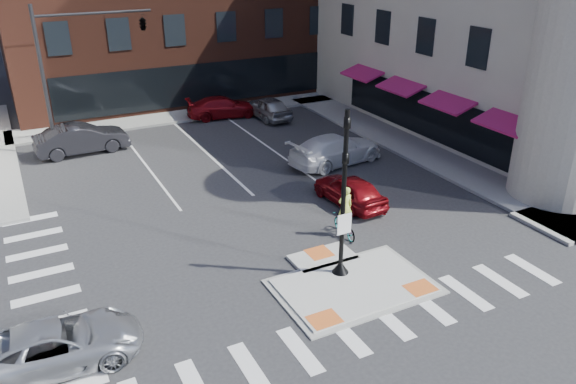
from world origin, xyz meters
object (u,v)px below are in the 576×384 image
red_sedan (350,190)px  white_pickup (336,149)px  bg_car_dark (82,139)px  bg_car_silver (268,107)px  cyclist (345,220)px  silver_suv (56,345)px  bg_car_red (223,107)px

red_sedan → white_pickup: 5.06m
bg_car_dark → bg_car_silver: (12.03, 1.27, -0.09)m
bg_car_dark → bg_car_silver: bg_car_dark is taller
red_sedan → cyclist: size_ratio=1.86×
white_pickup → bg_car_silver: (0.31, 9.12, -0.04)m
silver_suv → bg_car_silver: bg_car_silver is taller
cyclist → bg_car_red: bearing=-90.7°
red_sedan → white_pickup: white_pickup is taller
bg_car_dark → cyclist: bearing=-155.3°
bg_car_silver → white_pickup: bearing=84.4°
cyclist → red_sedan: bearing=-122.3°
silver_suv → bg_car_dark: size_ratio=0.94×
bg_car_silver → cyclist: size_ratio=2.01×
red_sedan → cyclist: (-1.82, -2.41, 0.04)m
white_pickup → bg_car_dark: (-11.72, 7.84, 0.04)m
silver_suv → red_sedan: red_sedan is taller
white_pickup → bg_car_silver: 9.12m
bg_car_red → red_sedan: bearing=-171.9°
bg_car_red → bg_car_dark: bearing=114.4°
silver_suv → bg_car_silver: size_ratio=1.09×
white_pickup → cyclist: cyclist is taller
white_pickup → bg_car_silver: size_ratio=1.24×
bg_car_dark → red_sedan: bearing=-145.3°
bg_car_dark → bg_car_silver: bearing=-87.0°
bg_car_red → cyclist: bearing=-177.8°
red_sedan → bg_car_dark: 15.73m
white_pickup → cyclist: bearing=142.1°
bg_car_dark → bg_car_red: 9.91m
silver_suv → bg_car_silver: 24.30m
cyclist → silver_suv: bearing=18.2°
bg_car_dark → white_pickup: bearing=-126.8°
silver_suv → bg_car_dark: bg_car_dark is taller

